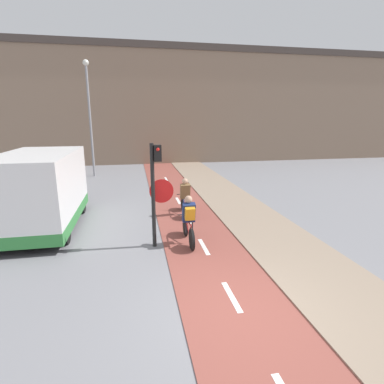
# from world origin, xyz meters

# --- Properties ---
(ground_plane) EXTENTS (120.00, 120.00, 0.00)m
(ground_plane) POSITION_xyz_m (0.00, 0.00, 0.00)
(ground_plane) COLOR gray
(bike_lane) EXTENTS (2.23, 60.00, 0.02)m
(bike_lane) POSITION_xyz_m (0.00, 0.01, 0.01)
(bike_lane) COLOR brown
(bike_lane) RESTS_ON ground_plane
(sidewalk_strip) EXTENTS (2.40, 60.00, 0.05)m
(sidewalk_strip) POSITION_xyz_m (2.32, 0.00, 0.03)
(sidewalk_strip) COLOR gray
(sidewalk_strip) RESTS_ON ground_plane
(building_row_background) EXTENTS (60.00, 5.20, 9.16)m
(building_row_background) POSITION_xyz_m (0.00, 22.03, 4.59)
(building_row_background) COLOR #89705B
(building_row_background) RESTS_ON ground_plane
(traffic_light_pole) EXTENTS (0.67, 0.25, 2.94)m
(traffic_light_pole) POSITION_xyz_m (-1.28, 3.37, 1.83)
(traffic_light_pole) COLOR black
(traffic_light_pole) RESTS_ON ground_plane
(street_lamp_far) EXTENTS (0.36, 0.36, 6.93)m
(street_lamp_far) POSITION_xyz_m (-4.37, 14.93, 4.23)
(street_lamp_far) COLOR gray
(street_lamp_far) RESTS_ON ground_plane
(cyclist_near) EXTENTS (0.46, 1.69, 1.44)m
(cyclist_near) POSITION_xyz_m (-0.37, 3.39, 0.70)
(cyclist_near) COLOR black
(cyclist_near) RESTS_ON ground_plane
(cyclist_far) EXTENTS (0.46, 1.66, 1.41)m
(cyclist_far) POSITION_xyz_m (-0.02, 6.07, 0.65)
(cyclist_far) COLOR black
(cyclist_far) RESTS_ON ground_plane
(van) EXTENTS (2.20, 4.65, 2.51)m
(van) POSITION_xyz_m (-4.89, 5.56, 1.24)
(van) COLOR white
(van) RESTS_ON ground_plane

